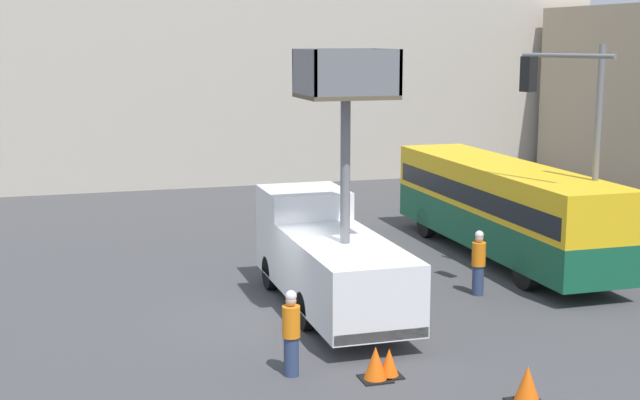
% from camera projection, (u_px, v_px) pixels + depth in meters
% --- Properties ---
extents(ground_plane, '(120.00, 120.00, 0.00)m').
position_uv_depth(ground_plane, '(280.00, 318.00, 22.60)').
color(ground_plane, '#424244').
extents(building_backdrop_far, '(44.00, 10.00, 15.82)m').
position_uv_depth(building_backdrop_far, '(156.00, 20.00, 45.31)').
color(building_backdrop_far, '#BCB2A3').
rests_on(building_backdrop_far, ground_plane).
extents(utility_truck, '(2.25, 7.46, 6.75)m').
position_uv_depth(utility_truck, '(328.00, 253.00, 23.03)').
color(utility_truck, white).
rests_on(utility_truck, ground_plane).
extents(city_bus, '(2.44, 11.38, 3.05)m').
position_uv_depth(city_bus, '(502.00, 203.00, 28.50)').
color(city_bus, '#145638').
rests_on(city_bus, ground_plane).
extents(traffic_light_pole, '(3.11, 2.86, 6.84)m').
position_uv_depth(traffic_light_pole, '(575.00, 129.00, 24.28)').
color(traffic_light_pole, slate).
rests_on(traffic_light_pole, ground_plane).
extents(road_worker_near_truck, '(0.38, 0.38, 1.85)m').
position_uv_depth(road_worker_near_truck, '(291.00, 333.00, 18.58)').
color(road_worker_near_truck, navy).
rests_on(road_worker_near_truck, ground_plane).
extents(road_worker_directing, '(0.38, 0.38, 1.82)m').
position_uv_depth(road_worker_directing, '(478.00, 263.00, 24.49)').
color(road_worker_directing, navy).
rests_on(road_worker_directing, ground_plane).
extents(traffic_cone_near_truck, '(0.63, 0.63, 0.72)m').
position_uv_depth(traffic_cone_near_truck, '(375.00, 364.00, 18.45)').
color(traffic_cone_near_truck, black).
rests_on(traffic_cone_near_truck, ground_plane).
extents(traffic_cone_mid_road, '(0.68, 0.68, 0.78)m').
position_uv_depth(traffic_cone_mid_road, '(527.00, 386.00, 17.22)').
color(traffic_cone_mid_road, black).
rests_on(traffic_cone_mid_road, ground_plane).
extents(traffic_cone_far_side, '(0.54, 0.54, 0.61)m').
position_uv_depth(traffic_cone_far_side, '(389.00, 363.00, 18.64)').
color(traffic_cone_far_side, black).
rests_on(traffic_cone_far_side, ground_plane).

